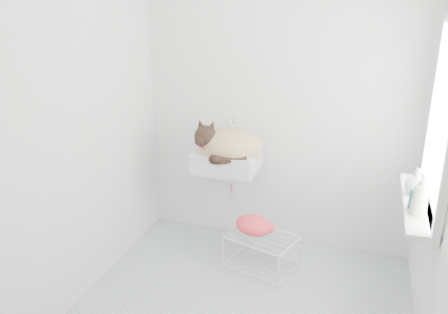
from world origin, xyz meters
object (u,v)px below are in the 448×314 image
(cat, at_px, (228,146))
(bottle_b, at_px, (417,209))
(wire_rack, at_px, (261,252))
(bottle_c, at_px, (415,194))
(bottle_a, at_px, (418,214))
(sink, at_px, (227,150))

(cat, height_order, bottle_b, cat)
(wire_rack, height_order, bottle_b, bottle_b)
(wire_rack, bearing_deg, bottle_c, -10.24)
(bottle_b, bearing_deg, bottle_a, -90.00)
(bottle_b, relative_size, bottle_c, 1.02)
(sink, xyz_separation_m, bottle_a, (1.34, -0.72, 0.00))
(wire_rack, bearing_deg, cat, 145.46)
(wire_rack, relative_size, bottle_b, 2.81)
(cat, bearing_deg, bottle_a, -31.41)
(bottle_c, bearing_deg, cat, 162.67)
(sink, distance_m, wire_rack, 0.83)
(sink, xyz_separation_m, bottle_b, (1.34, -0.65, 0.00))
(cat, relative_size, bottle_b, 3.05)
(bottle_b, bearing_deg, sink, 154.32)
(wire_rack, distance_m, bottle_c, 1.22)
(sink, distance_m, bottle_b, 1.49)
(sink, height_order, wire_rack, sink)
(bottle_b, height_order, bottle_c, bottle_b)
(bottle_a, distance_m, bottle_c, 0.29)
(wire_rack, distance_m, bottle_b, 1.27)
(wire_rack, bearing_deg, bottle_a, -25.25)
(bottle_a, height_order, bottle_c, bottle_a)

